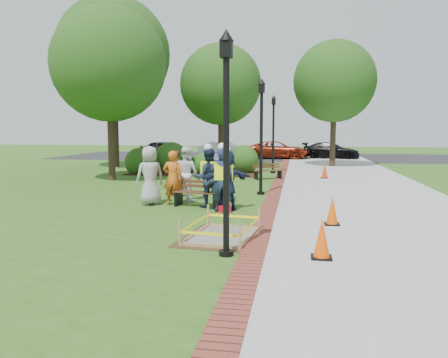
% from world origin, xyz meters
% --- Properties ---
extents(ground, '(100.00, 100.00, 0.00)m').
position_xyz_m(ground, '(0.00, 0.00, 0.00)').
color(ground, '#285116').
rests_on(ground, ground).
extents(sidewalk, '(6.00, 60.00, 0.02)m').
position_xyz_m(sidewalk, '(5.00, 10.00, 0.01)').
color(sidewalk, '#9E9E99').
rests_on(sidewalk, ground).
extents(brick_edging, '(0.50, 60.00, 0.03)m').
position_xyz_m(brick_edging, '(1.75, 10.00, 0.01)').
color(brick_edging, maroon).
rests_on(brick_edging, ground).
extents(mulch_bed, '(7.00, 3.00, 0.05)m').
position_xyz_m(mulch_bed, '(-3.00, 12.00, 0.02)').
color(mulch_bed, '#381E0F').
rests_on(mulch_bed, ground).
extents(parking_lot, '(36.00, 12.00, 0.01)m').
position_xyz_m(parking_lot, '(0.00, 27.00, 0.00)').
color(parking_lot, black).
rests_on(parking_lot, ground).
extents(wet_concrete_pad, '(1.95, 2.48, 0.55)m').
position_xyz_m(wet_concrete_pad, '(0.93, -1.60, 0.23)').
color(wet_concrete_pad, '#47331E').
rests_on(wet_concrete_pad, ground).
extents(bench_near, '(1.57, 0.77, 0.82)m').
position_xyz_m(bench_near, '(-0.50, 2.10, 0.26)').
color(bench_near, '#4C2A1A').
rests_on(bench_near, ground).
extents(bench_far, '(1.45, 0.98, 0.75)m').
position_xyz_m(bench_far, '(1.18, 9.97, 0.24)').
color(bench_far, '#54301D').
rests_on(bench_far, ground).
extents(cone_front, '(0.39, 0.39, 0.77)m').
position_xyz_m(cone_front, '(3.06, -2.93, 0.37)').
color(cone_front, black).
rests_on(cone_front, ground).
extents(cone_back, '(0.37, 0.37, 0.74)m').
position_xyz_m(cone_back, '(3.47, 0.05, 0.36)').
color(cone_back, black).
rests_on(cone_back, ground).
extents(cone_far, '(0.37, 0.37, 0.73)m').
position_xyz_m(cone_far, '(3.91, 10.73, 0.35)').
color(cone_far, black).
rests_on(cone_far, ground).
extents(toolbox, '(0.42, 0.28, 0.19)m').
position_xyz_m(toolbox, '(0.49, 1.36, 0.10)').
color(toolbox, '#AE0D1A').
rests_on(toolbox, ground).
extents(lamp_near, '(0.28, 0.28, 4.26)m').
position_xyz_m(lamp_near, '(1.25, -3.00, 2.48)').
color(lamp_near, black).
rests_on(lamp_near, ground).
extents(lamp_mid, '(0.28, 0.28, 4.26)m').
position_xyz_m(lamp_mid, '(1.25, 5.00, 2.48)').
color(lamp_mid, black).
rests_on(lamp_mid, ground).
extents(lamp_far, '(0.28, 0.28, 4.26)m').
position_xyz_m(lamp_far, '(1.25, 13.00, 2.48)').
color(lamp_far, black).
rests_on(lamp_far, ground).
extents(tree_left, '(5.30, 5.30, 8.05)m').
position_xyz_m(tree_left, '(-6.11, 8.37, 5.39)').
color(tree_left, '#3D2D1E').
rests_on(tree_left, ground).
extents(tree_back, '(4.99, 4.99, 7.64)m').
position_xyz_m(tree_back, '(-2.17, 15.77, 5.14)').
color(tree_back, '#3D2D1E').
rests_on(tree_back, ground).
extents(tree_right, '(5.19, 5.19, 8.03)m').
position_xyz_m(tree_right, '(4.82, 17.92, 5.42)').
color(tree_right, '#3D2D1E').
rests_on(tree_right, ground).
extents(tree_far, '(6.98, 6.98, 10.53)m').
position_xyz_m(tree_far, '(-8.77, 14.99, 7.03)').
color(tree_far, '#3D2D1E').
rests_on(tree_far, ground).
extents(shrub_a, '(1.53, 1.53, 1.53)m').
position_xyz_m(shrub_a, '(-5.82, 11.19, 0.00)').
color(shrub_a, '#1E4B15').
rests_on(shrub_a, ground).
extents(shrub_b, '(1.85, 1.85, 1.85)m').
position_xyz_m(shrub_b, '(-4.32, 12.23, 0.00)').
color(shrub_b, '#1E4B15').
rests_on(shrub_b, ground).
extents(shrub_c, '(1.30, 1.30, 1.30)m').
position_xyz_m(shrub_c, '(-2.24, 11.45, 0.00)').
color(shrub_c, '#1E4B15').
rests_on(shrub_c, ground).
extents(shrub_d, '(1.67, 1.67, 1.67)m').
position_xyz_m(shrub_d, '(-0.37, 12.84, 0.00)').
color(shrub_d, '#1E4B15').
rests_on(shrub_d, ground).
extents(shrub_e, '(1.10, 1.10, 1.10)m').
position_xyz_m(shrub_e, '(-2.84, 12.73, 0.00)').
color(shrub_e, '#1E4B15').
rests_on(shrub_e, ground).
extents(casual_person_a, '(0.71, 0.68, 1.89)m').
position_xyz_m(casual_person_a, '(-2.08, 2.19, 0.94)').
color(casual_person_a, '#9F9F9F').
rests_on(casual_person_a, ground).
extents(casual_person_b, '(0.59, 0.41, 1.75)m').
position_xyz_m(casual_person_b, '(-1.35, 2.30, 0.87)').
color(casual_person_b, '#CB5B17').
rests_on(casual_person_b, ground).
extents(casual_person_c, '(0.70, 0.62, 1.85)m').
position_xyz_m(casual_person_c, '(-1.11, 3.12, 0.92)').
color(casual_person_c, white).
rests_on(casual_person_c, ground).
extents(casual_person_d, '(0.62, 0.49, 1.68)m').
position_xyz_m(casual_person_d, '(-1.63, 3.82, 0.84)').
color(casual_person_d, brown).
rests_on(casual_person_d, ground).
extents(casual_person_e, '(0.58, 0.45, 1.61)m').
position_xyz_m(casual_person_e, '(-0.02, 3.32, 0.81)').
color(casual_person_e, '#333A59').
rests_on(casual_person_e, ground).
extents(hivis_worker_a, '(0.70, 0.64, 1.98)m').
position_xyz_m(hivis_worker_a, '(0.50, 1.61, 0.98)').
color(hivis_worker_a, '#1C324B').
rests_on(hivis_worker_a, ground).
extents(hivis_worker_b, '(0.65, 0.47, 2.04)m').
position_xyz_m(hivis_worker_b, '(0.41, 1.41, 1.00)').
color(hivis_worker_b, '#18213F').
rests_on(hivis_worker_b, ground).
extents(hivis_worker_c, '(0.68, 0.54, 1.99)m').
position_xyz_m(hivis_worker_c, '(-0.15, 2.08, 0.98)').
color(hivis_worker_c, '#181B3F').
rests_on(hivis_worker_c, ground).
extents(parked_car_a, '(2.77, 5.01, 1.55)m').
position_xyz_m(parked_car_a, '(-8.52, 24.41, 0.00)').
color(parked_car_a, black).
rests_on(parked_car_a, ground).
extents(parked_car_b, '(2.77, 4.99, 1.54)m').
position_xyz_m(parked_car_b, '(-3.42, 24.63, 0.00)').
color(parked_car_b, gray).
rests_on(parked_car_b, ground).
extents(parked_car_c, '(2.09, 4.76, 1.55)m').
position_xyz_m(parked_car_c, '(0.94, 24.71, 0.00)').
color(parked_car_c, maroon).
rests_on(parked_car_c, ground).
extents(parked_car_d, '(2.65, 4.69, 1.44)m').
position_xyz_m(parked_car_d, '(5.28, 25.63, 0.00)').
color(parked_car_d, black).
rests_on(parked_car_d, ground).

